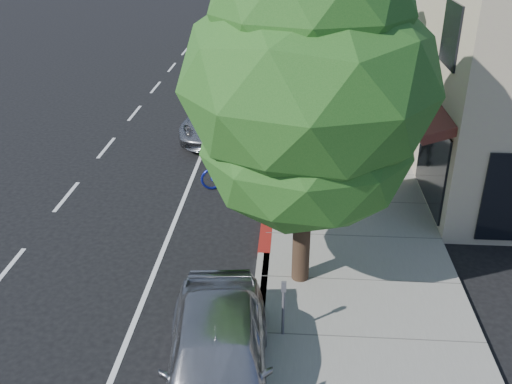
# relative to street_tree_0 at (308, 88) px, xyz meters

# --- Properties ---
(ground) EXTENTS (120.00, 120.00, 0.00)m
(ground) POSITION_rel_street_tree_0_xyz_m (-0.90, 2.00, -4.67)
(ground) COLOR black
(ground) RESTS_ON ground
(sidewalk) EXTENTS (4.60, 56.00, 0.15)m
(sidewalk) POSITION_rel_street_tree_0_xyz_m (1.40, 10.00, -4.59)
(sidewalk) COLOR gray
(sidewalk) RESTS_ON ground
(curb) EXTENTS (0.30, 56.00, 0.15)m
(curb) POSITION_rel_street_tree_0_xyz_m (-0.90, 10.00, -4.59)
(curb) COLOR #9E998E
(curb) RESTS_ON ground
(curb_red_segment) EXTENTS (0.32, 4.00, 0.15)m
(curb_red_segment) POSITION_rel_street_tree_0_xyz_m (-0.90, 3.00, -4.59)
(curb_red_segment) COLOR maroon
(curb_red_segment) RESTS_ON ground
(storefront_building) EXTENTS (10.00, 36.00, 7.00)m
(storefront_building) POSITION_rel_street_tree_0_xyz_m (8.70, 20.00, -1.17)
(storefront_building) COLOR #C2AC95
(storefront_building) RESTS_ON ground
(street_tree_0) EXTENTS (5.24, 5.24, 7.74)m
(street_tree_0) POSITION_rel_street_tree_0_xyz_m (0.00, 0.00, 0.00)
(street_tree_0) COLOR black
(street_tree_0) RESTS_ON ground
(street_tree_1) EXTENTS (4.11, 4.11, 7.92)m
(street_tree_1) POSITION_rel_street_tree_0_xyz_m (-0.00, 6.00, 0.38)
(street_tree_1) COLOR black
(street_tree_1) RESTS_ON ground
(street_tree_2) EXTENTS (4.26, 4.26, 6.92)m
(street_tree_2) POSITION_rel_street_tree_0_xyz_m (-0.00, 12.00, -0.40)
(street_tree_2) COLOR black
(street_tree_2) RESTS_ON ground
(cyclist) EXTENTS (0.47, 0.69, 1.81)m
(cyclist) POSITION_rel_street_tree_0_xyz_m (-1.18, 4.19, -3.76)
(cyclist) COLOR silver
(cyclist) RESTS_ON ground
(bicycle) EXTENTS (2.25, 1.28, 1.12)m
(bicycle) POSITION_rel_street_tree_0_xyz_m (-2.04, 5.00, -4.11)
(bicycle) COLOR navy
(bicycle) RESTS_ON ground
(silver_suv) EXTENTS (2.57, 5.29, 1.45)m
(silver_suv) POSITION_rel_street_tree_0_xyz_m (-3.10, 9.76, -3.94)
(silver_suv) COLOR #99999E
(silver_suv) RESTS_ON ground
(dark_sedan) EXTENTS (2.02, 4.73, 1.52)m
(dark_sedan) POSITION_rel_street_tree_0_xyz_m (-1.40, 11.70, -3.91)
(dark_sedan) COLOR black
(dark_sedan) RESTS_ON ground
(white_pickup) EXTENTS (2.35, 5.51, 1.58)m
(white_pickup) POSITION_rel_street_tree_0_xyz_m (-1.40, 17.33, -3.87)
(white_pickup) COLOR silver
(white_pickup) RESTS_ON ground
(dark_suv_far) EXTENTS (2.29, 4.89, 1.62)m
(dark_suv_far) POSITION_rel_street_tree_0_xyz_m (-2.06, 29.07, -3.86)
(dark_suv_far) COLOR black
(dark_suv_far) RESTS_ON ground
(near_car_a) EXTENTS (2.33, 4.83, 1.59)m
(near_car_a) POSITION_rel_street_tree_0_xyz_m (-1.47, -3.51, -3.87)
(near_car_a) COLOR #ACADB1
(near_car_a) RESTS_ON ground
(pedestrian) EXTENTS (0.98, 0.78, 1.94)m
(pedestrian) POSITION_rel_street_tree_0_xyz_m (3.10, 6.94, -3.54)
(pedestrian) COLOR black
(pedestrian) RESTS_ON sidewalk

